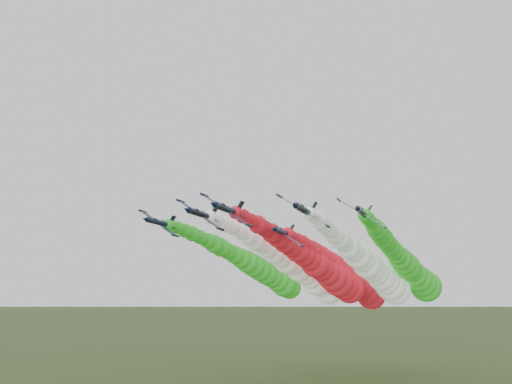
# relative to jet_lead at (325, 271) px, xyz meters

# --- Properties ---
(jet_lead) EXTENTS (16.17, 76.71, 19.06)m
(jet_lead) POSITION_rel_jet_lead_xyz_m (0.00, 0.00, 0.00)
(jet_lead) COLOR black
(jet_lead) RESTS_ON ground
(jet_inner_left) EXTENTS (16.74, 77.29, 19.63)m
(jet_inner_left) POSITION_rel_jet_lead_xyz_m (-6.89, 3.94, 0.21)
(jet_inner_left) COLOR black
(jet_inner_left) RESTS_ON ground
(jet_inner_right) EXTENTS (16.44, 76.98, 19.33)m
(jet_inner_right) POSITION_rel_jet_lead_xyz_m (11.80, 4.22, -0.02)
(jet_inner_right) COLOR black
(jet_inner_right) RESTS_ON ground
(jet_outer_left) EXTENTS (15.89, 76.44, 18.78)m
(jet_outer_left) POSITION_rel_jet_lead_xyz_m (-21.93, 13.04, 1.14)
(jet_outer_left) COLOR black
(jet_outer_left) RESTS_ON ground
(jet_outer_right) EXTENTS (16.68, 77.23, 19.57)m
(jet_outer_right) POSITION_rel_jet_lead_xyz_m (19.72, 16.43, 0.74)
(jet_outer_right) COLOR black
(jet_outer_right) RESTS_ON ground
(jet_trail) EXTENTS (16.74, 77.28, 19.62)m
(jet_trail) POSITION_rel_jet_lead_xyz_m (3.15, 20.73, -1.59)
(jet_trail) COLOR black
(jet_trail) RESTS_ON ground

